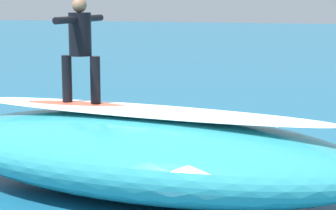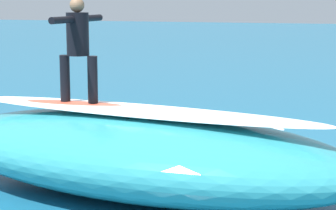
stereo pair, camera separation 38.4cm
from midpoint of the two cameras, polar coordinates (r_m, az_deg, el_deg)
name	(u,v)px [view 2 (the right image)]	position (r m, az deg, el deg)	size (l,w,h in m)	color
ground_plane	(173,155)	(11.71, 1.37, -4.49)	(120.00, 120.00, 0.00)	#196084
wave_crest	(139,153)	(9.38, -1.37, -4.32)	(6.67, 2.81, 1.19)	teal
wave_foam_lip	(139,111)	(9.25, -1.38, -0.50)	(5.67, 0.99, 0.08)	white
surfboard_riding	(79,105)	(9.75, -6.74, 0.00)	(2.09, 0.47, 0.09)	#E0563D
surfer_riding	(78,42)	(9.64, -6.85, 5.56)	(0.62, 1.47, 1.55)	black
surfboard_paddling	(239,148)	(12.21, 7.21, -3.81)	(1.95, 0.51, 0.07)	#33B2D1
surfer_paddling	(245,141)	(12.10, 7.70, -3.17)	(1.53, 0.85, 0.29)	black
foam_patch_near	(270,129)	(13.83, 9.80, -2.14)	(0.61, 0.50, 0.14)	white
foam_patch_mid	(247,203)	(9.02, 8.23, -8.63)	(0.71, 0.56, 0.08)	white
foam_patch_far	(284,175)	(10.38, 11.30, -6.14)	(0.73, 0.46, 0.13)	white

